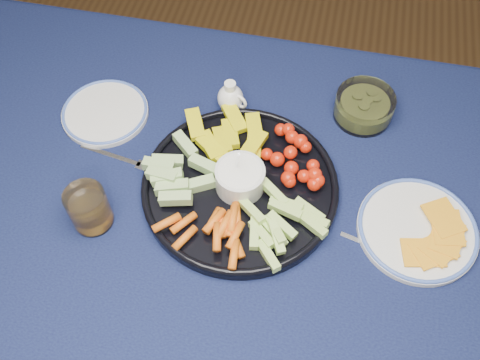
% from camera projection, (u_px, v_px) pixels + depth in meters
% --- Properties ---
extents(dining_table, '(1.67, 1.07, 0.75)m').
position_uv_depth(dining_table, '(207.00, 238.00, 1.12)').
color(dining_table, '#4A3118').
rests_on(dining_table, ground).
extents(crudite_platter, '(0.40, 0.40, 0.13)m').
position_uv_depth(crudite_platter, '(239.00, 184.00, 1.06)').
color(crudite_platter, black).
rests_on(crudite_platter, dining_table).
extents(creamer_pitcher, '(0.07, 0.06, 0.08)m').
position_uv_depth(creamer_pitcher, '(231.00, 98.00, 1.18)').
color(creamer_pitcher, white).
rests_on(creamer_pitcher, dining_table).
extents(pickle_bowl, '(0.13, 0.13, 0.06)m').
position_uv_depth(pickle_bowl, '(364.00, 107.00, 1.17)').
color(pickle_bowl, silver).
rests_on(pickle_bowl, dining_table).
extents(cheese_plate, '(0.23, 0.23, 0.03)m').
position_uv_depth(cheese_plate, '(418.00, 229.00, 1.02)').
color(cheese_plate, silver).
rests_on(cheese_plate, dining_table).
extents(juice_tumbler, '(0.08, 0.08, 0.09)m').
position_uv_depth(juice_tumbler, '(90.00, 210.00, 1.01)').
color(juice_tumbler, silver).
rests_on(juice_tumbler, dining_table).
extents(fork_left, '(0.17, 0.04, 0.00)m').
position_uv_depth(fork_left, '(122.00, 159.00, 1.12)').
color(fork_left, white).
rests_on(fork_left, dining_table).
extents(fork_right, '(0.15, 0.05, 0.00)m').
position_uv_depth(fork_right, '(385.00, 252.00, 1.01)').
color(fork_right, white).
rests_on(fork_right, dining_table).
extents(side_plate_extra, '(0.19, 0.19, 0.02)m').
position_uv_depth(side_plate_extra, '(105.00, 112.00, 1.19)').
color(side_plate_extra, silver).
rests_on(side_plate_extra, dining_table).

